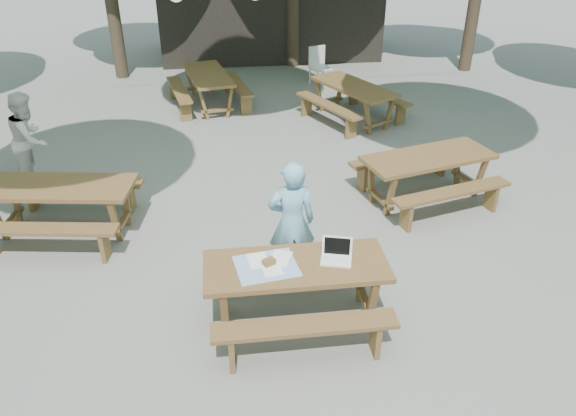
# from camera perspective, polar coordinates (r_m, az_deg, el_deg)

# --- Properties ---
(ground) EXTENTS (80.00, 80.00, 0.00)m
(ground) POSITION_cam_1_polar(r_m,az_deg,el_deg) (7.58, 2.09, -4.59)
(ground) COLOR slate
(ground) RESTS_ON ground
(pavilion) EXTENTS (6.00, 3.00, 2.80)m
(pavilion) POSITION_cam_1_polar(r_m,az_deg,el_deg) (16.97, -1.99, 20.16)
(pavilion) COLOR black
(pavilion) RESTS_ON ground
(main_picnic_table) EXTENTS (2.00, 1.58, 0.75)m
(main_picnic_table) POSITION_cam_1_polar(r_m,az_deg,el_deg) (6.30, 0.81, -8.40)
(main_picnic_table) COLOR brown
(main_picnic_table) RESTS_ON ground
(picnic_table_nw) EXTENTS (2.11, 1.84, 0.75)m
(picnic_table_nw) POSITION_cam_1_polar(r_m,az_deg,el_deg) (8.43, -21.83, -0.02)
(picnic_table_nw) COLOR brown
(picnic_table_nw) RESTS_ON ground
(picnic_table_ne) EXTENTS (2.24, 2.02, 0.75)m
(picnic_table_ne) POSITION_cam_1_polar(r_m,az_deg,el_deg) (8.93, 13.84, 3.08)
(picnic_table_ne) COLOR brown
(picnic_table_ne) RESTS_ON ground
(picnic_table_far_w) EXTENTS (1.92, 2.17, 0.75)m
(picnic_table_far_w) POSITION_cam_1_polar(r_m,az_deg,el_deg) (12.75, -8.05, 11.85)
(picnic_table_far_w) COLOR brown
(picnic_table_far_w) RESTS_ON ground
(picnic_table_far_e) EXTENTS (2.26, 2.40, 0.75)m
(picnic_table_far_e) POSITION_cam_1_polar(r_m,az_deg,el_deg) (11.91, 6.62, 10.62)
(picnic_table_far_e) COLOR brown
(picnic_table_far_e) RESTS_ON ground
(woman) EXTENTS (0.59, 0.39, 1.58)m
(woman) POSITION_cam_1_polar(r_m,az_deg,el_deg) (6.74, 0.38, -1.41)
(woman) COLOR #71AFCE
(woman) RESTS_ON ground
(second_person) EXTENTS (0.59, 0.76, 1.55)m
(second_person) POSITION_cam_1_polar(r_m,az_deg,el_deg) (9.93, -24.77, 6.37)
(second_person) COLOR silver
(second_person) RESTS_ON ground
(plastic_chair) EXTENTS (0.56, 0.56, 0.90)m
(plastic_chair) POSITION_cam_1_polar(r_m,az_deg,el_deg) (14.23, 3.26, 13.46)
(plastic_chair) COLOR white
(plastic_chair) RESTS_ON ground
(laptop) EXTENTS (0.39, 0.34, 0.24)m
(laptop) POSITION_cam_1_polar(r_m,az_deg,el_deg) (6.16, 4.96, -4.67)
(laptop) COLOR white
(laptop) RESTS_ON main_picnic_table
(tabletop_clutter) EXTENTS (0.73, 0.64, 0.08)m
(tabletop_clutter) POSITION_cam_1_polar(r_m,az_deg,el_deg) (6.06, -2.13, -5.80)
(tabletop_clutter) COLOR #3871C0
(tabletop_clutter) RESTS_ON main_picnic_table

